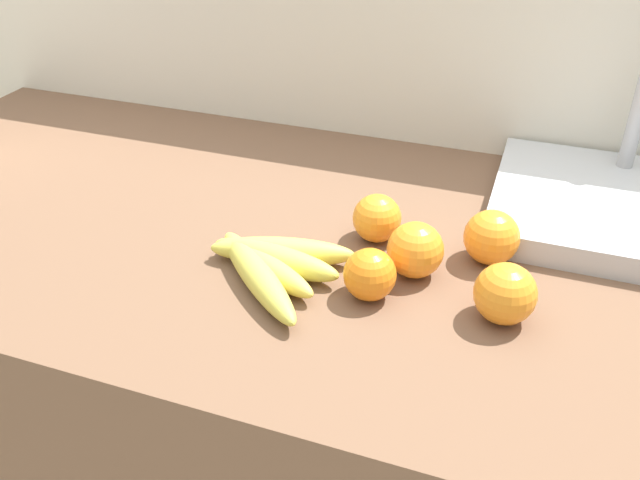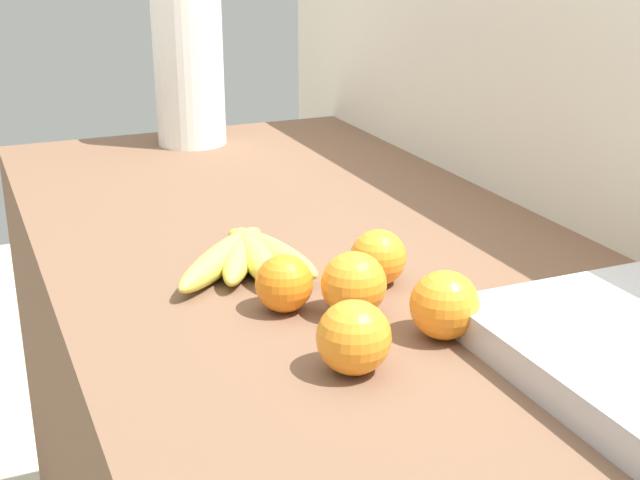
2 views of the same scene
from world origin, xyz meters
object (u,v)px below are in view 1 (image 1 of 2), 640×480
orange_back_right (505,294)px  sink_basin (623,207)px  orange_back_left (377,218)px  orange_front (492,237)px  orange_center (415,250)px  banana_bunch (270,263)px  orange_right (370,275)px

orange_back_right → sink_basin: 0.32m
orange_back_left → orange_front: size_ratio=0.92×
orange_center → sink_basin: 0.34m
banana_bunch → orange_front: (0.26, 0.13, 0.02)m
orange_back_left → sink_basin: bearing=28.0°
orange_front → orange_center: bearing=-144.2°
orange_front → sink_basin: sink_basin is taller
orange_front → orange_center: (-0.09, -0.06, -0.00)m
orange_front → orange_back_left: bearing=179.5°
orange_front → orange_right: (-0.13, -0.13, -0.00)m
sink_basin → orange_right: bearing=-134.4°
orange_right → orange_back_left: bearing=101.8°
orange_right → sink_basin: sink_basin is taller
orange_right → orange_front: bearing=45.2°
banana_bunch → orange_right: size_ratio=3.03×
orange_back_right → orange_back_left: bearing=147.2°
sink_basin → banana_bunch: bearing=-144.8°
banana_bunch → orange_back_right: bearing=1.9°
banana_bunch → orange_right: orange_right is taller
orange_front → orange_back_right: (0.03, -0.12, 0.00)m
banana_bunch → orange_front: orange_front is taller
orange_center → orange_back_left: bearing=136.6°
orange_front → banana_bunch: bearing=-153.7°
sink_basin → orange_back_right: bearing=-115.1°
banana_bunch → orange_center: bearing=20.7°
banana_bunch → orange_back_right: 0.29m
orange_front → orange_back_right: size_ratio=1.00×
sink_basin → orange_back_left: bearing=-152.0°
orange_back_right → orange_center: 0.13m
orange_center → sink_basin: bearing=42.8°
orange_back_left → orange_back_right: bearing=-32.8°
banana_bunch → sink_basin: size_ratio=0.54×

